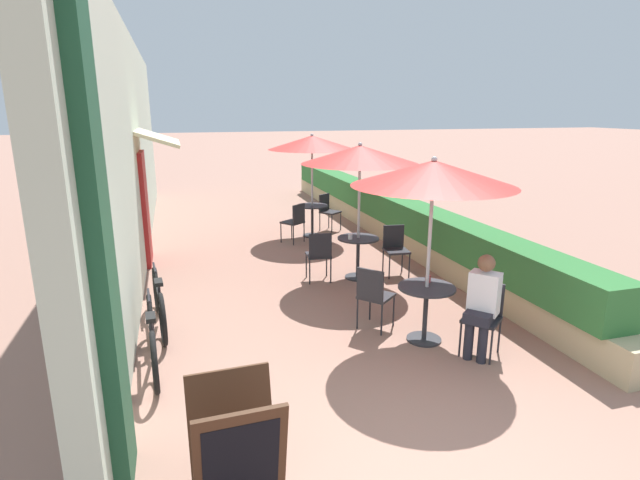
# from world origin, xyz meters

# --- Properties ---
(ground_plane) EXTENTS (120.00, 120.00, 0.00)m
(ground_plane) POSITION_xyz_m (0.00, 0.00, 0.00)
(ground_plane) COLOR #936B5B
(cafe_facade_wall) EXTENTS (0.98, 14.71, 4.20)m
(cafe_facade_wall) POSITION_xyz_m (-2.54, 7.22, 2.09)
(cafe_facade_wall) COLOR #B2C1AD
(cafe_facade_wall) RESTS_ON ground_plane
(planter_hedge) EXTENTS (0.60, 13.71, 1.01)m
(planter_hedge) POSITION_xyz_m (2.75, 7.26, 0.54)
(planter_hedge) COLOR tan
(planter_hedge) RESTS_ON ground_plane
(patio_table_near) EXTENTS (0.71, 0.71, 0.72)m
(patio_table_near) POSITION_xyz_m (1.08, 2.11, 0.50)
(patio_table_near) COLOR #28282D
(patio_table_near) RESTS_ON ground_plane
(patio_umbrella_near) EXTENTS (1.95, 1.95, 2.33)m
(patio_umbrella_near) POSITION_xyz_m (1.08, 2.11, 2.13)
(patio_umbrella_near) COLOR #B7B7BC
(patio_umbrella_near) RESTS_ON ground_plane
(cafe_chair_near_left) EXTENTS (0.56, 0.56, 0.87)m
(cafe_chair_near_left) POSITION_xyz_m (1.59, 1.63, 0.52)
(cafe_chair_near_left) COLOR #232328
(cafe_chair_near_left) RESTS_ON ground_plane
(seated_patron_near_left) EXTENTS (0.51, 0.50, 1.25)m
(seated_patron_near_left) POSITION_xyz_m (1.50, 1.56, 0.69)
(seated_patron_near_left) COLOR #23232D
(seated_patron_near_left) RESTS_ON ground_plane
(cafe_chair_near_right) EXTENTS (0.56, 0.56, 0.87)m
(cafe_chair_near_right) POSITION_xyz_m (0.57, 2.59, 0.52)
(cafe_chair_near_right) COLOR #232328
(cafe_chair_near_right) RESTS_ON ground_plane
(coffee_cup_near) EXTENTS (0.07, 0.07, 0.09)m
(coffee_cup_near) POSITION_xyz_m (1.17, 2.26, 0.77)
(coffee_cup_near) COLOR #B73D3D
(coffee_cup_near) RESTS_ON patio_table_near
(patio_table_mid) EXTENTS (0.71, 0.71, 0.72)m
(patio_table_mid) POSITION_xyz_m (1.12, 4.62, 0.50)
(patio_table_mid) COLOR #28282D
(patio_table_mid) RESTS_ON ground_plane
(patio_umbrella_mid) EXTENTS (1.95, 1.95, 2.33)m
(patio_umbrella_mid) POSITION_xyz_m (1.12, 4.62, 2.13)
(patio_umbrella_mid) COLOR #B7B7BC
(patio_umbrella_mid) RESTS_ON ground_plane
(cafe_chair_mid_left) EXTENTS (0.44, 0.44, 0.87)m
(cafe_chair_mid_left) POSITION_xyz_m (0.42, 4.61, 0.52)
(cafe_chair_mid_left) COLOR #232328
(cafe_chair_mid_left) RESTS_ON ground_plane
(cafe_chair_mid_right) EXTENTS (0.44, 0.44, 0.87)m
(cafe_chair_mid_right) POSITION_xyz_m (1.82, 4.63, 0.52)
(cafe_chair_mid_right) COLOR #232328
(cafe_chair_mid_right) RESTS_ON ground_plane
(coffee_cup_mid) EXTENTS (0.07, 0.07, 0.09)m
(coffee_cup_mid) POSITION_xyz_m (0.95, 4.56, 0.77)
(coffee_cup_mid) COLOR white
(coffee_cup_mid) RESTS_ON patio_table_mid
(patio_table_far) EXTENTS (0.71, 0.71, 0.72)m
(patio_table_far) POSITION_xyz_m (1.15, 7.67, 0.50)
(patio_table_far) COLOR #28282D
(patio_table_far) RESTS_ON ground_plane
(patio_umbrella_far) EXTENTS (1.95, 1.95, 2.33)m
(patio_umbrella_far) POSITION_xyz_m (1.15, 7.67, 2.13)
(patio_umbrella_far) COLOR #B7B7BC
(patio_umbrella_far) RESTS_ON ground_plane
(cafe_chair_far_left) EXTENTS (0.56, 0.56, 0.87)m
(cafe_chair_far_left) POSITION_xyz_m (1.66, 8.14, 0.52)
(cafe_chair_far_left) COLOR #232328
(cafe_chair_far_left) RESTS_ON ground_plane
(cafe_chair_far_right) EXTENTS (0.56, 0.56, 0.87)m
(cafe_chair_far_right) POSITION_xyz_m (0.63, 7.20, 0.52)
(cafe_chair_far_right) COLOR #232328
(cafe_chair_far_right) RESTS_ON ground_plane
(bicycle_leaning) EXTENTS (0.17, 1.77, 0.75)m
(bicycle_leaning) POSITION_xyz_m (-2.20, 2.37, 0.35)
(bicycle_leaning) COLOR black
(bicycle_leaning) RESTS_ON ground_plane
(bicycle_second) EXTENTS (0.22, 1.78, 0.76)m
(bicycle_second) POSITION_xyz_m (-2.15, 3.47, 0.35)
(bicycle_second) COLOR black
(bicycle_second) RESTS_ON ground_plane
(menu_board) EXTENTS (0.68, 0.66, 0.96)m
(menu_board) POSITION_xyz_m (-1.54, 0.06, 0.47)
(menu_board) COLOR #422819
(menu_board) RESTS_ON ground_plane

